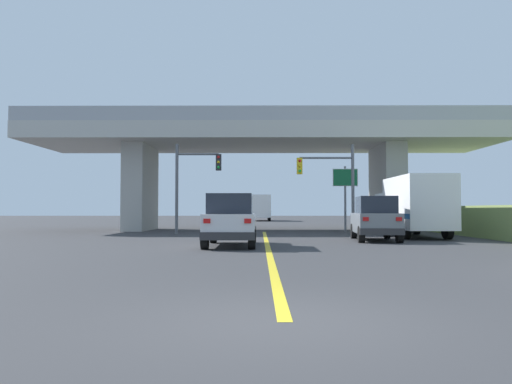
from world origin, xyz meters
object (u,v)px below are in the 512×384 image
suv_lead (231,220)px  traffic_signal_nearside (333,178)px  semi_truck_distant (261,207)px  suv_crossing (375,219)px  traffic_signal_farside (192,177)px  box_truck (413,206)px  highway_sign (345,184)px

suv_lead → traffic_signal_nearside: bearing=60.5°
suv_lead → semi_truck_distant: size_ratio=0.62×
suv_crossing → traffic_signal_farside: size_ratio=0.85×
suv_crossing → traffic_signal_nearside: traffic_signal_nearside is taller
traffic_signal_nearside → traffic_signal_farside: size_ratio=0.99×
box_truck → traffic_signal_farside: (-11.95, 3.37, 1.75)m
traffic_signal_farside → suv_crossing: bearing=-34.1°
traffic_signal_nearside → suv_crossing: bearing=-80.9°
traffic_signal_farside → semi_truck_distant: traffic_signal_farside is taller
suv_lead → suv_crossing: 7.28m
traffic_signal_nearside → semi_truck_distant: 34.09m
traffic_signal_farside → suv_lead: bearing=-73.7°
suv_crossing → highway_sign: bearing=93.7°
suv_lead → traffic_signal_nearside: (5.44, 9.59, 2.29)m
suv_lead → semi_truck_distant: (1.40, 43.41, 0.68)m
box_truck → traffic_signal_farside: bearing=164.2°
box_truck → traffic_signal_nearside: 5.20m
suv_lead → box_truck: box_truck is taller
traffic_signal_nearside → semi_truck_distant: bearing=96.8°
suv_crossing → box_truck: (2.67, 2.91, 0.61)m
traffic_signal_nearside → traffic_signal_farside: 8.28m
semi_truck_distant → highway_sign: bearing=-80.3°
suv_lead → semi_truck_distant: semi_truck_distant is taller
suv_lead → box_truck: bearing=34.8°
highway_sign → semi_truck_distant: (-5.26, 30.93, -1.40)m
suv_lead → semi_truck_distant: 43.43m
suv_crossing → traffic_signal_farside: (-9.27, 6.28, 2.36)m
traffic_signal_nearside → box_truck: bearing=-41.8°
suv_crossing → traffic_signal_nearside: 6.67m
suv_lead → suv_crossing: size_ratio=1.01×
box_truck → highway_sign: bearing=111.6°
suv_crossing → traffic_signal_farside: bearing=151.0°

